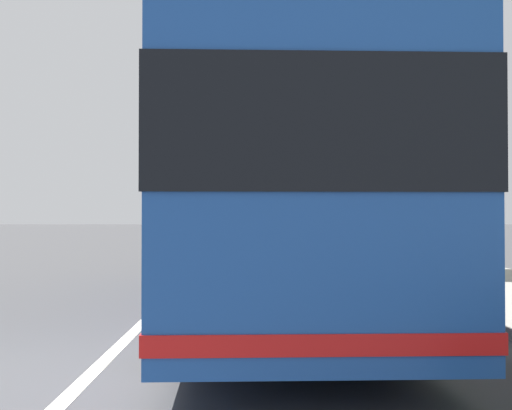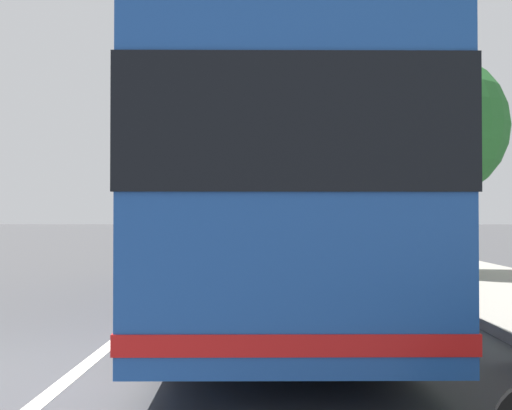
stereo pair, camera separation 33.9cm
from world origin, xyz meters
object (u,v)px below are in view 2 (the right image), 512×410
object	(u,v)px
coach_bus	(270,196)
roadside_tree_mid_block	(434,127)
car_ahead_same_lane	(274,232)
car_oncoming	(292,242)

from	to	relation	value
coach_bus	roadside_tree_mid_block	bearing A→B (deg)	-39.61
coach_bus	car_ahead_same_lane	xyz separation A→B (m)	(21.73, -0.17, -1.12)
car_oncoming	roadside_tree_mid_block	world-z (taller)	roadside_tree_mid_block
car_oncoming	car_ahead_same_lane	bearing A→B (deg)	0.13
car_oncoming	car_ahead_same_lane	size ratio (longest dim) A/B	1.05
coach_bus	car_oncoming	xyz separation A→B (m)	(10.23, -0.70, -1.16)
roadside_tree_mid_block	car_ahead_same_lane	bearing A→B (deg)	12.96
coach_bus	car_oncoming	size ratio (longest dim) A/B	2.69
coach_bus	roadside_tree_mid_block	xyz separation A→B (m)	(5.14, -3.99, 1.83)
roadside_tree_mid_block	car_oncoming	bearing A→B (deg)	32.81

